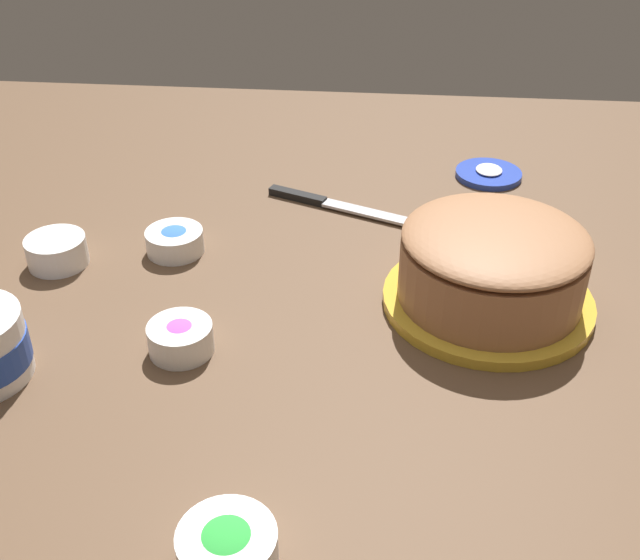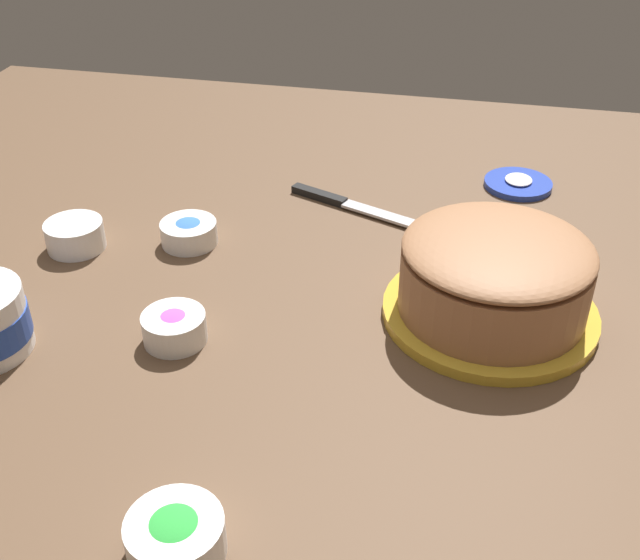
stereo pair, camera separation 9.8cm
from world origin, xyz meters
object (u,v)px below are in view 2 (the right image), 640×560
at_px(sprinkle_bowl_rainbow, 174,326).
at_px(sprinkle_bowl_blue, 189,232).
at_px(spreading_knife, 345,203).
at_px(sprinkle_bowl_orange, 75,234).
at_px(frosted_cake, 494,280).
at_px(frosting_tub_lid, 518,183).
at_px(sprinkle_bowl_green, 175,535).

xyz_separation_m(sprinkle_bowl_rainbow, sprinkle_bowl_blue, (-0.22, -0.06, -0.00)).
xyz_separation_m(spreading_knife, sprinkle_bowl_orange, (0.20, -0.35, 0.02)).
distance_m(frosted_cake, sprinkle_bowl_orange, 0.58).
xyz_separation_m(frosted_cake, sprinkle_bowl_rainbow, (0.13, -0.36, -0.03)).
xyz_separation_m(spreading_knife, sprinkle_bowl_blue, (0.15, -0.20, 0.01)).
relative_size(spreading_knife, sprinkle_bowl_orange, 2.77).
xyz_separation_m(frosting_tub_lid, sprinkle_bowl_rainbow, (0.50, -0.40, 0.01)).
relative_size(spreading_knife, sprinkle_bowl_green, 2.61).
bearing_deg(sprinkle_bowl_blue, frosting_tub_lid, 121.34).
xyz_separation_m(frosting_tub_lid, sprinkle_bowl_blue, (0.28, -0.46, 0.01)).
bearing_deg(sprinkle_bowl_blue, sprinkle_bowl_green, 18.95).
distance_m(sprinkle_bowl_green, sprinkle_bowl_blue, 0.53).
bearing_deg(sprinkle_bowl_green, sprinkle_bowl_blue, -161.05).
distance_m(frosted_cake, sprinkle_bowl_green, 0.48).
xyz_separation_m(frosting_tub_lid, spreading_knife, (0.13, -0.26, -0.00)).
xyz_separation_m(frosting_tub_lid, sprinkle_bowl_green, (0.78, -0.29, 0.02)).
relative_size(sprinkle_bowl_blue, sprinkle_bowl_orange, 0.98).
height_order(frosted_cake, sprinkle_bowl_green, frosted_cake).
relative_size(spreading_knife, sprinkle_bowl_blue, 2.82).
bearing_deg(sprinkle_bowl_orange, sprinkle_bowl_rainbow, 51.36).
height_order(spreading_knife, sprinkle_bowl_blue, sprinkle_bowl_blue).
relative_size(frosting_tub_lid, sprinkle_bowl_orange, 1.33).
relative_size(frosted_cake, spreading_knife, 1.17).
height_order(frosted_cake, sprinkle_bowl_blue, frosted_cake).
distance_m(sprinkle_bowl_green, sprinkle_bowl_orange, 0.56).
bearing_deg(spreading_knife, frosted_cake, 43.00).
distance_m(frosted_cake, sprinkle_bowl_rainbow, 0.39).
relative_size(spreading_knife, sprinkle_bowl_rainbow, 2.97).
xyz_separation_m(sprinkle_bowl_green, sprinkle_bowl_orange, (-0.45, -0.32, -0.00)).
distance_m(spreading_knife, sprinkle_bowl_green, 0.66).
bearing_deg(sprinkle_bowl_rainbow, frosted_cake, 109.14).
xyz_separation_m(sprinkle_bowl_rainbow, sprinkle_bowl_orange, (-0.17, -0.21, 0.00)).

